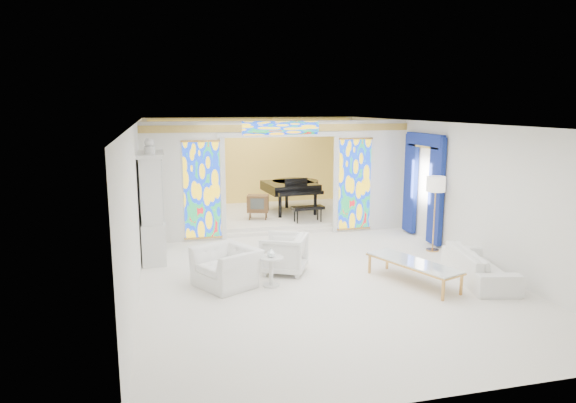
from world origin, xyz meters
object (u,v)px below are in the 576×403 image
object	(u,v)px
armchair_right	(284,254)
tv_console	(258,204)
sofa	(479,265)
grand_piano	(293,187)
armchair_left	(227,267)
china_cabinet	(153,207)
coffee_table	(413,263)

from	to	relation	value
armchair_right	tv_console	world-z (taller)	tv_console
sofa	grand_piano	world-z (taller)	grand_piano
armchair_right	sofa	bearing A→B (deg)	94.85
armchair_left	sofa	world-z (taller)	armchair_left
grand_piano	tv_console	world-z (taller)	grand_piano
tv_console	armchair_left	bearing A→B (deg)	-91.26
china_cabinet	tv_console	world-z (taller)	china_cabinet
armchair_right	tv_console	xyz separation A→B (m)	(0.29, 4.31, 0.23)
sofa	coffee_table	size ratio (longest dim) A/B	1.01
sofa	grand_piano	xyz separation A→B (m)	(-2.04, 6.61, 0.62)
china_cabinet	armchair_right	distance (m)	3.16
armchair_left	sofa	size ratio (longest dim) A/B	0.54
china_cabinet	armchair_left	size ratio (longest dim) A/B	2.43
tv_console	china_cabinet	bearing A→B (deg)	-120.79
armchair_right	grand_piano	distance (m)	5.47
armchair_left	tv_console	world-z (taller)	tv_console
sofa	grand_piano	distance (m)	6.95
armchair_right	tv_console	bearing A→B (deg)	-157.71
china_cabinet	armchair_left	bearing A→B (deg)	-58.08
china_cabinet	coffee_table	bearing A→B (deg)	-31.18
armchair_right	coffee_table	distance (m)	2.57
sofa	tv_console	world-z (taller)	tv_console
armchair_left	grand_piano	world-z (taller)	grand_piano
china_cabinet	coffee_table	size ratio (longest dim) A/B	1.32
armchair_left	grand_piano	xyz separation A→B (m)	(2.80, 5.69, 0.56)
armchair_right	coffee_table	xyz separation A→B (m)	(2.25, -1.25, 0.00)
china_cabinet	grand_piano	world-z (taller)	china_cabinet
grand_piano	tv_console	bearing A→B (deg)	-149.75
armchair_right	armchair_left	bearing A→B (deg)	-42.64
armchair_right	china_cabinet	bearing A→B (deg)	-96.79
sofa	armchair_left	bearing A→B (deg)	91.51
armchair_left	coffee_table	size ratio (longest dim) A/B	0.54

